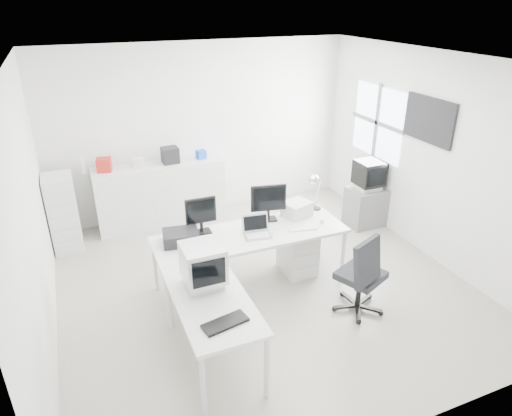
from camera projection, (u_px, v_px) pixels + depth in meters
name	position (u px, v px, depth m)	size (l,w,h in m)	color
floor	(262.00, 283.00, 5.97)	(5.00, 5.00, 0.01)	beige
ceiling	(263.00, 60.00, 4.77)	(5.00, 5.00, 0.01)	white
back_wall	(202.00, 131.00, 7.46)	(5.00, 0.02, 2.80)	silver
left_wall	(30.00, 221.00, 4.50)	(0.02, 5.00, 2.80)	silver
right_wall	(430.00, 157.00, 6.24)	(0.02, 5.00, 2.80)	silver
window	(377.00, 122.00, 7.15)	(0.02, 1.20, 1.10)	white
wall_picture	(429.00, 120.00, 6.10)	(0.04, 0.90, 0.60)	black
main_desk	(251.00, 259.00, 5.80)	(2.40, 0.80, 0.75)	silver
side_desk	(213.00, 330.00, 4.58)	(0.70, 1.40, 0.75)	silver
drawer_pedestal	(298.00, 251.00, 6.11)	(0.40, 0.50, 0.60)	silver
inkjet_printer	(181.00, 237.00, 5.39)	(0.42, 0.32, 0.15)	black
lcd_monitor_small	(201.00, 215.00, 5.55)	(0.38, 0.22, 0.48)	black
lcd_monitor_large	(268.00, 203.00, 5.86)	(0.46, 0.18, 0.48)	black
laptop	(257.00, 228.00, 5.52)	(0.35, 0.36, 0.23)	#B7B7BA
white_keyboard	(303.00, 228.00, 5.73)	(0.37, 0.12, 0.02)	silver
white_mouse	(322.00, 221.00, 5.87)	(0.06, 0.06, 0.06)	silver
laser_printer	(297.00, 209.00, 6.04)	(0.34, 0.29, 0.19)	silver
desk_lamp	(317.00, 195.00, 6.18)	(0.14, 0.14, 0.43)	silver
crt_monitor	(203.00, 266.00, 4.53)	(0.41, 0.41, 0.47)	#B7B7BA
black_keyboard	(225.00, 323.00, 4.08)	(0.42, 0.17, 0.03)	black
office_chair	(361.00, 271.00, 5.26)	(0.61, 0.61, 1.06)	#232528
tv_cabinet	(366.00, 206.00, 7.37)	(0.57, 0.47, 0.62)	slate
crt_tv	(369.00, 175.00, 7.14)	(0.50, 0.48, 0.45)	black
sideboard	(161.00, 194.00, 7.34)	(2.03, 0.51, 1.01)	silver
clutter_box_a	(104.00, 165.00, 6.80)	(0.20, 0.18, 0.20)	#AC2118
clutter_box_b	(138.00, 162.00, 6.99)	(0.14, 0.12, 0.14)	silver
clutter_box_c	(170.00, 155.00, 7.14)	(0.25, 0.23, 0.25)	black
clutter_box_d	(201.00, 154.00, 7.34)	(0.14, 0.12, 0.14)	blue
clutter_bottle	(83.00, 166.00, 6.73)	(0.07, 0.07, 0.22)	silver
filing_cabinet	(63.00, 213.00, 6.56)	(0.40, 0.48, 1.14)	silver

